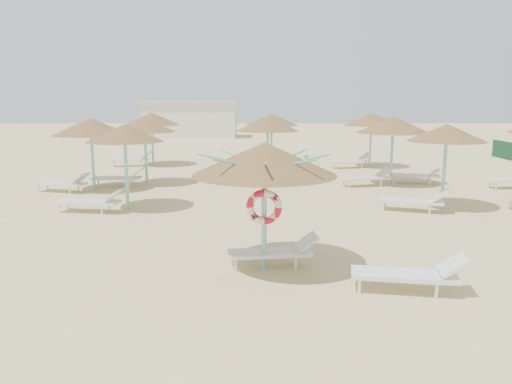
{
  "coord_description": "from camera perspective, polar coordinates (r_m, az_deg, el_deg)",
  "views": [
    {
      "loc": [
        -0.35,
        -9.95,
        3.42
      ],
      "look_at": [
        -0.31,
        1.3,
        1.3
      ],
      "focal_mm": 35.0,
      "sensor_mm": 36.0,
      "label": 1
    }
  ],
  "objects": [
    {
      "name": "palapa_field",
      "position": [
        20.54,
        4.21,
        7.52
      ],
      "size": [
        20.48,
        13.07,
        2.72
      ],
      "color": "#74CAC1",
      "rests_on": "ground"
    },
    {
      "name": "lounger_main_b",
      "position": [
        9.43,
        17.35,
        -8.88
      ],
      "size": [
        2.05,
        0.92,
        0.72
      ],
      "rotation": [
        0.0,
        0.0,
        -0.17
      ],
      "color": "silver",
      "rests_on": "ground"
    },
    {
      "name": "main_palapa",
      "position": [
        9.8,
        0.95,
        3.72
      ],
      "size": [
        2.88,
        2.88,
        2.58
      ],
      "color": "#74CAC1",
      "rests_on": "ground"
    },
    {
      "name": "lounger_main_a",
      "position": [
        10.34,
        2.29,
        -6.79
      ],
      "size": [
        1.9,
        0.76,
        0.67
      ],
      "rotation": [
        0.0,
        0.0,
        0.11
      ],
      "color": "silver",
      "rests_on": "ground"
    },
    {
      "name": "ground",
      "position": [
        10.53,
        1.72,
        -8.29
      ],
      "size": [
        120.0,
        120.0,
        0.0
      ],
      "primitive_type": "plane",
      "color": "#D2BA80",
      "rests_on": "ground"
    },
    {
      "name": "service_hut",
      "position": [
        45.34,
        -7.44,
        8.32
      ],
      "size": [
        8.4,
        4.4,
        3.25
      ],
      "color": "silver",
      "rests_on": "ground"
    }
  ]
}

